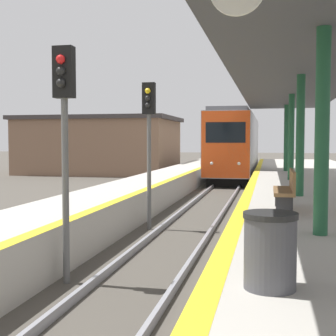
# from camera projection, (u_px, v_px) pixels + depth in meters

# --- Properties ---
(train) EXTENTS (2.61, 16.55, 4.41)m
(train) POSITION_uv_depth(u_px,v_px,m) (236.00, 145.00, 32.50)
(train) COLOR black
(train) RESTS_ON ground
(signal_near) EXTENTS (0.36, 0.31, 4.21)m
(signal_near) POSITION_uv_depth(u_px,v_px,m) (64.00, 118.00, 8.22)
(signal_near) COLOR #595959
(signal_near) RESTS_ON ground
(signal_mid) EXTENTS (0.36, 0.31, 4.21)m
(signal_mid) POSITION_uv_depth(u_px,v_px,m) (149.00, 127.00, 13.33)
(signal_mid) COLOR #595959
(signal_mid) RESTS_ON ground
(station_canopy) EXTENTS (3.93, 28.21, 3.63)m
(station_canopy) POSITION_uv_depth(u_px,v_px,m) (301.00, 74.00, 13.13)
(station_canopy) COLOR #1E5133
(station_canopy) RESTS_ON platform_right
(trash_bin) EXTENTS (0.58, 0.58, 0.82)m
(trash_bin) POSITION_uv_depth(u_px,v_px,m) (270.00, 250.00, 4.96)
(trash_bin) COLOR #4C4C51
(trash_bin) RESTS_ON platform_right
(bench) EXTENTS (0.44, 1.70, 0.92)m
(bench) POSITION_uv_depth(u_px,v_px,m) (287.00, 189.00, 10.51)
(bench) COLOR brown
(bench) RESTS_ON platform_right
(station_building) EXTENTS (11.86, 8.20, 4.40)m
(station_building) POSITION_uv_depth(u_px,v_px,m) (100.00, 145.00, 36.74)
(station_building) COLOR brown
(station_building) RESTS_ON ground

